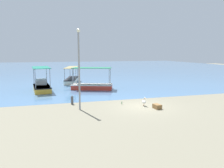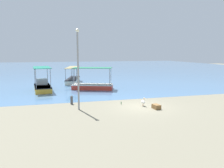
% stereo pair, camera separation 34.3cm
% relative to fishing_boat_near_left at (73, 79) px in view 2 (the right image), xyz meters
% --- Properties ---
extents(ground, '(120.00, 120.00, 0.00)m').
position_rel_fishing_boat_near_left_xyz_m(ground, '(4.29, -16.66, -0.51)').
color(ground, gray).
extents(harbor_water, '(110.00, 90.00, 0.00)m').
position_rel_fishing_boat_near_left_xyz_m(harbor_water, '(4.29, 31.34, -0.50)').
color(harbor_water, teal).
rests_on(harbor_water, ground).
extents(fishing_boat_near_left, '(2.86, 6.46, 2.36)m').
position_rel_fishing_boat_near_left_xyz_m(fishing_boat_near_left, '(0.00, 0.00, 0.00)').
color(fishing_boat_near_left, white).
rests_on(fishing_boat_near_left, harbor_water).
extents(fishing_boat_near_right, '(2.33, 4.77, 2.84)m').
position_rel_fishing_boat_near_left_xyz_m(fishing_boat_near_right, '(-4.18, -6.29, 0.08)').
color(fishing_boat_near_right, gold).
rests_on(fishing_boat_near_right, harbor_water).
extents(fishing_boat_center, '(5.36, 3.55, 2.70)m').
position_rel_fishing_boat_near_left_xyz_m(fishing_boat_center, '(1.84, -6.79, 0.01)').
color(fishing_boat_center, red).
rests_on(fishing_boat_center, harbor_water).
extents(pelican, '(0.29, 0.80, 0.80)m').
position_rel_fishing_boat_near_left_xyz_m(pelican, '(4.50, -16.55, -0.13)').
color(pelican, '#E0997A').
rests_on(pelican, ground).
extents(lamp_post, '(0.28, 0.28, 6.38)m').
position_rel_fishing_boat_near_left_xyz_m(lamp_post, '(-0.96, -16.25, 3.05)').
color(lamp_post, gray).
rests_on(lamp_post, ground).
extents(mooring_bollard, '(0.23, 0.23, 0.77)m').
position_rel_fishing_boat_near_left_xyz_m(mooring_bollard, '(-1.37, -14.23, -0.09)').
color(mooring_bollard, '#47474C').
rests_on(mooring_bollard, ground).
extents(cargo_crate, '(0.55, 0.78, 0.37)m').
position_rel_fishing_boat_near_left_xyz_m(cargo_crate, '(5.17, -17.69, -0.32)').
color(cargo_crate, brown).
rests_on(cargo_crate, ground).
extents(glass_bottle, '(0.07, 0.07, 0.27)m').
position_rel_fishing_boat_near_left_xyz_m(glass_bottle, '(2.88, -15.40, -0.40)').
color(glass_bottle, '#3F7F4C').
rests_on(glass_bottle, ground).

